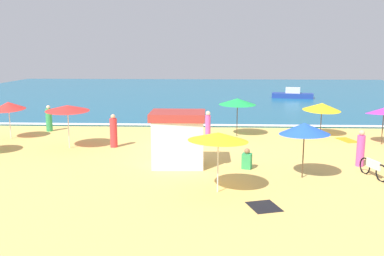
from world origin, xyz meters
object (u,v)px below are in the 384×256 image
Objects in this scene: beach_umbrella_4 at (304,129)px; beach_umbrella_7 at (322,107)px; beach_umbrella_0 at (67,108)px; beachgoer_7 at (114,132)px; lifeguard_cabana at (178,138)px; beach_umbrella_9 at (384,111)px; beachgoer_1 at (49,119)px; parked_bicycle at (373,168)px; beachgoer_4 at (193,126)px; beach_umbrella_3 at (8,106)px; small_boat_0 at (293,95)px; beach_umbrella_1 at (237,102)px; beach_umbrella_5 at (218,137)px; beachgoer_5 at (361,149)px; beachgoer_0 at (247,160)px; beachgoer_8 at (208,125)px.

beach_umbrella_4 is 9.10m from beach_umbrella_7.
beach_umbrella_0 is 2.69m from beachgoer_7.
lifeguard_cabana is at bearing 162.75° from beach_umbrella_4.
beachgoer_1 is (-19.77, 2.94, -1.10)m from beach_umbrella_9.
lifeguard_cabana is 5.08m from beachgoer_7.
lifeguard_cabana is 1.47× the size of beachgoer_1.
parked_bicycle is 1.94× the size of beachgoer_4.
lifeguard_cabana is 11.63m from beach_umbrella_3.
lifeguard_cabana reaches higher than beach_umbrella_0.
beach_umbrella_3 is at bearing 155.69° from beach_umbrella_4.
beachgoer_7 is at bearing -174.97° from beach_umbrella_9.
small_boat_0 is at bearing 44.14° from beachgoer_1.
beach_umbrella_1 is (9.11, 3.59, -0.06)m from beach_umbrella_0.
beach_umbrella_5 is 12.39m from beach_umbrella_9.
beachgoer_5 is 0.92× the size of beachgoer_7.
lifeguard_cabana reaches higher than beach_umbrella_4.
small_boat_0 is at bearing 45.40° from beach_umbrella_3.
beachgoer_7 reaches higher than beachgoer_4.
beach_umbrella_4 is at bearing -29.50° from beachgoer_0.
beach_umbrella_4 reaches higher than beach_umbrella_7.
parked_bicycle is 1.08× the size of beachgoer_5.
lifeguard_cabana is 5.53m from beach_umbrella_4.
beach_umbrella_1 is at bearing 165.82° from beach_umbrella_9.
beach_umbrella_3 reaches higher than small_boat_0.
beach_umbrella_5 is at bearing -40.73° from beach_umbrella_0.
beach_umbrella_3 is 0.81× the size of beach_umbrella_7.
lifeguard_cabana reaches higher than beachgoer_5.
beachgoer_5 is at bearing -89.80° from beach_umbrella_7.
beach_umbrella_0 is 28.15m from small_boat_0.
parked_bicycle is at bearing -11.83° from beachgoer_0.
beachgoer_8 is at bearing 117.68° from beach_umbrella_4.
lifeguard_cabana reaches higher than beachgoer_1.
beach_umbrella_7 is 1.77× the size of beachgoer_1.
lifeguard_cabana reaches higher than beach_umbrella_3.
beachgoer_0 is 0.51× the size of beachgoer_7.
beachgoer_8 is 22.11m from small_boat_0.
beach_umbrella_3 is 14.63m from beachgoer_0.
beach_umbrella_4 reaches higher than beachgoer_0.
beachgoer_1 is (-2.81, 4.55, -1.38)m from beach_umbrella_0.
beachgoer_7 is 0.40× the size of small_boat_0.
beach_umbrella_5 is at bearing -161.86° from parked_bicycle.
beachgoer_0 is at bearing 168.17° from parked_bicycle.
beach_umbrella_0 is at bearing -164.77° from beach_umbrella_7.
lifeguard_cabana is at bearing -114.60° from beach_umbrella_1.
lifeguard_cabana reaches higher than beach_umbrella_5.
beach_umbrella_1 is 7.64m from beachgoer_7.
beachgoer_7 is at bearing -163.38° from beach_umbrella_7.
parked_bicycle is 19.28m from beachgoer_1.
beach_umbrella_1 reaches higher than beach_umbrella_7.
small_boat_0 is at bearing 85.68° from beachgoer_5.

